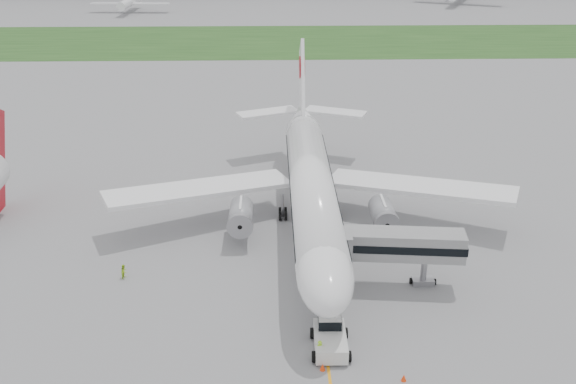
{
  "coord_description": "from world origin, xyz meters",
  "views": [
    {
      "loc": [
        -4.42,
        -63.01,
        34.59
      ],
      "look_at": [
        -2.71,
        2.0,
        5.65
      ],
      "focal_mm": 40.0,
      "sensor_mm": 36.0,
      "label": 1
    }
  ],
  "objects_px": {
    "jet_bridge": "(391,245)",
    "ground_crew_near": "(319,350)",
    "pushback_tug": "(330,336)",
    "airliner": "(311,182)"
  },
  "relations": [
    {
      "from": "jet_bridge",
      "to": "ground_crew_near",
      "type": "xyz_separation_m",
      "value": [
        -7.65,
        -11.22,
        -3.63
      ]
    },
    {
      "from": "airliner",
      "to": "ground_crew_near",
      "type": "distance_m",
      "value": 25.16
    },
    {
      "from": "ground_crew_near",
      "to": "pushback_tug",
      "type": "bearing_deg",
      "value": -138.67
    },
    {
      "from": "airliner",
      "to": "jet_bridge",
      "type": "bearing_deg",
      "value": -62.64
    },
    {
      "from": "pushback_tug",
      "to": "jet_bridge",
      "type": "bearing_deg",
      "value": 56.12
    },
    {
      "from": "jet_bridge",
      "to": "ground_crew_near",
      "type": "distance_m",
      "value": 14.06
    },
    {
      "from": "pushback_tug",
      "to": "ground_crew_near",
      "type": "height_order",
      "value": "pushback_tug"
    },
    {
      "from": "jet_bridge",
      "to": "ground_crew_near",
      "type": "height_order",
      "value": "jet_bridge"
    },
    {
      "from": "airliner",
      "to": "pushback_tug",
      "type": "distance_m",
      "value": 23.46
    },
    {
      "from": "ground_crew_near",
      "to": "jet_bridge",
      "type": "bearing_deg",
      "value": -141.66
    }
  ]
}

